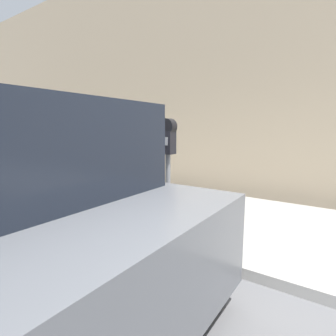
{
  "coord_description": "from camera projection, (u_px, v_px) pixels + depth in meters",
  "views": [
    {
      "loc": [
        1.38,
        -1.66,
        1.52
      ],
      "look_at": [
        -0.45,
        1.02,
        1.03
      ],
      "focal_mm": 28.0,
      "sensor_mm": 36.0,
      "label": 1
    }
  ],
  "objects": [
    {
      "name": "ground_plane",
      "position": [
        146.0,
        299.0,
        2.35
      ],
      "size": [
        60.0,
        60.0,
        0.0
      ],
      "primitive_type": "plane",
      "color": "slate"
    },
    {
      "name": "sidewalk",
      "position": [
        233.0,
        221.0,
        4.14
      ],
      "size": [
        24.0,
        2.8,
        0.12
      ],
      "color": "#9E9B96",
      "rests_on": "ground_plane"
    },
    {
      "name": "building_facade",
      "position": [
        273.0,
        58.0,
        5.31
      ],
      "size": [
        24.0,
        0.3,
        5.85
      ],
      "color": "tan",
      "rests_on": "ground_plane"
    },
    {
      "name": "parking_meter",
      "position": [
        168.0,
        153.0,
        3.25
      ],
      "size": [
        0.2,
        0.15,
        1.52
      ],
      "color": "slate",
      "rests_on": "sidewalk"
    }
  ]
}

